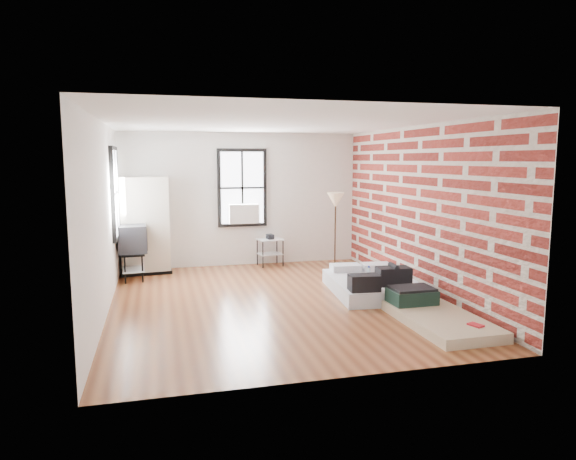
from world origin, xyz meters
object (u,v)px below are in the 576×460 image
object	(u,v)px
wardrobe	(145,226)
floor_lamp	(336,204)
mattress_main	(373,284)
side_table	(270,244)
tv_stand	(133,241)
mattress_bare	(434,314)

from	to	relation	value
wardrobe	floor_lamp	size ratio (longest dim) A/B	1.20
mattress_main	side_table	world-z (taller)	side_table
mattress_main	tv_stand	distance (m)	4.50
mattress_main	wardrobe	world-z (taller)	wardrobe
mattress_main	floor_lamp	bearing A→B (deg)	96.00
side_table	tv_stand	world-z (taller)	tv_stand
mattress_main	floor_lamp	xyz separation A→B (m)	(-0.01, 1.90, 1.19)
side_table	tv_stand	xyz separation A→B (m)	(-2.76, -0.60, 0.28)
mattress_bare	tv_stand	distance (m)	5.59
mattress_main	tv_stand	xyz separation A→B (m)	(-3.96, 2.06, 0.58)
mattress_main	mattress_bare	xyz separation A→B (m)	(0.18, -1.64, -0.05)
mattress_bare	mattress_main	bearing A→B (deg)	95.99
mattress_bare	side_table	xyz separation A→B (m)	(-1.38, 4.29, 0.34)
mattress_main	mattress_bare	size ratio (longest dim) A/B	1.10
wardrobe	side_table	world-z (taller)	wardrobe
side_table	floor_lamp	size ratio (longest dim) A/B	0.43
floor_lamp	tv_stand	xyz separation A→B (m)	(-3.94, 0.15, -0.61)
mattress_bare	floor_lamp	world-z (taller)	floor_lamp
tv_stand	floor_lamp	bearing A→B (deg)	-6.19
mattress_main	side_table	bearing A→B (deg)	119.94
side_table	floor_lamp	world-z (taller)	floor_lamp
mattress_bare	tv_stand	xyz separation A→B (m)	(-4.14, 3.70, 0.62)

